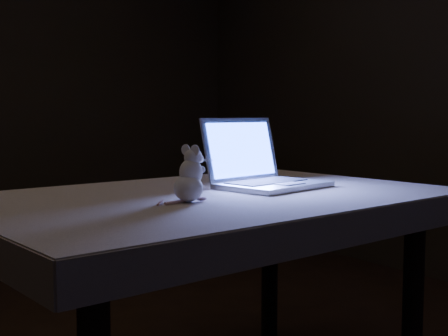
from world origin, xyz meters
TOP-DOWN VIEW (x-y plane):
  - table at (0.26, -0.31)m, footprint 1.39×0.96m
  - tablecloth at (0.30, -0.33)m, footprint 1.62×1.29m
  - laptop at (0.50, -0.32)m, footprint 0.39×0.35m
  - plush_mouse at (0.10, -0.42)m, footprint 0.14×0.14m

SIDE VIEW (x-z plane):
  - table at x=0.26m, z-range 0.00..0.72m
  - tablecloth at x=0.30m, z-range 0.63..0.72m
  - plush_mouse at x=0.10m, z-range 0.72..0.88m
  - laptop at x=0.50m, z-range 0.72..0.95m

